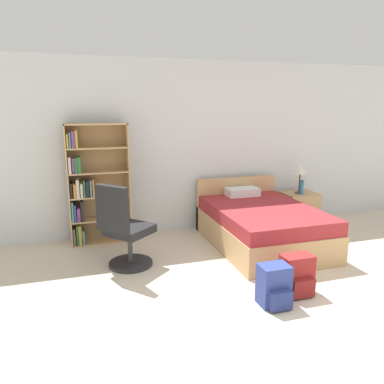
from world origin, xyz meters
TOP-DOWN VIEW (x-y plane):
  - ground_plane at (0.00, 0.00)m, footprint 14.00×14.00m
  - wall_back at (0.00, 3.23)m, footprint 9.00×0.06m
  - bookshelf at (-1.52, 2.97)m, footprint 0.84×0.29m
  - bed at (0.72, 2.20)m, footprint 1.33×1.90m
  - office_chair at (-1.22, 1.96)m, footprint 0.72×0.72m
  - nightstand at (1.81, 2.93)m, footprint 0.54×0.47m
  - table_lamp at (1.78, 2.91)m, footprint 0.20×0.20m
  - water_bottle at (1.77, 2.81)m, footprint 0.06×0.06m
  - backpack_red at (0.41, 0.78)m, footprint 0.33×0.27m
  - backpack_blue at (0.07, 0.65)m, footprint 0.29×0.29m

SIDE VIEW (x-z plane):
  - ground_plane at x=0.00m, z-range 0.00..0.00m
  - backpack_blue at x=0.07m, z-range -0.01..0.40m
  - backpack_red at x=0.41m, z-range -0.01..0.41m
  - nightstand at x=1.81m, z-range 0.00..0.51m
  - bed at x=0.72m, z-range -0.12..0.70m
  - office_chair at x=-1.22m, z-range -0.05..1.00m
  - water_bottle at x=1.77m, z-range 0.51..0.74m
  - bookshelf at x=-1.52m, z-range -0.02..1.68m
  - table_lamp at x=1.78m, z-range 0.65..1.12m
  - wall_back at x=0.00m, z-range 0.00..2.60m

